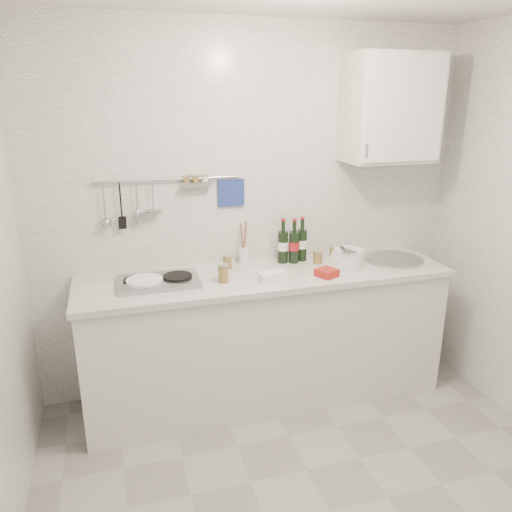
{
  "coord_description": "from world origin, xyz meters",
  "views": [
    {
      "loc": [
        -0.94,
        -1.84,
        2.03
      ],
      "look_at": [
        -0.13,
        0.9,
        1.11
      ],
      "focal_mm": 35.0,
      "sensor_mm": 36.0,
      "label": 1
    }
  ],
  "objects": [
    {
      "name": "wall_rail",
      "position": [
        -0.6,
        1.37,
        1.43
      ],
      "size": [
        0.98,
        0.09,
        0.34
      ],
      "color": "#93969B",
      "rests_on": "back_wall"
    },
    {
      "name": "strawberry_punnet",
      "position": [
        0.36,
        0.93,
        0.94
      ],
      "size": [
        0.16,
        0.16,
        0.05
      ],
      "primitive_type": "cube",
      "rotation": [
        0.0,
        0.0,
        0.43
      ],
      "color": "red",
      "rests_on": "counter"
    },
    {
      "name": "back_wall",
      "position": [
        0.0,
        1.4,
        1.25
      ],
      "size": [
        3.0,
        0.02,
        2.5
      ],
      "primitive_type": "cube",
      "color": "silver",
      "rests_on": "floor"
    },
    {
      "name": "jar_b",
      "position": [
        0.56,
        1.27,
        0.96
      ],
      "size": [
        0.06,
        0.06,
        0.08
      ],
      "rotation": [
        0.0,
        0.0,
        -0.42
      ],
      "color": "brown",
      "rests_on": "counter"
    },
    {
      "name": "wall_cabinet",
      "position": [
        0.9,
        1.22,
        1.95
      ],
      "size": [
        0.6,
        0.38,
        0.7
      ],
      "color": "beige",
      "rests_on": "back_wall"
    },
    {
      "name": "wine_bottles",
      "position": [
        0.25,
        1.27,
        1.07
      ],
      "size": [
        0.22,
        0.1,
        0.31
      ],
      "rotation": [
        0.0,
        0.0,
        0.05
      ],
      "color": "black",
      "rests_on": "counter"
    },
    {
      "name": "plate_stack_sink",
      "position": [
        0.58,
        1.11,
        0.97
      ],
      "size": [
        0.27,
        0.25,
        0.11
      ],
      "rotation": [
        0.0,
        0.0,
        -0.02
      ],
      "color": "white",
      "rests_on": "counter"
    },
    {
      "name": "plate_stack_hob",
      "position": [
        -0.79,
        1.07,
        0.94
      ],
      "size": [
        0.25,
        0.24,
        0.04
      ],
      "rotation": [
        0.0,
        0.0,
        -0.05
      ],
      "color": "#5385BD",
      "rests_on": "counter"
    },
    {
      "name": "jar_c",
      "position": [
        0.41,
        1.2,
        0.97
      ],
      "size": [
        0.07,
        0.07,
        0.09
      ],
      "rotation": [
        0.0,
        0.0,
        0.38
      ],
      "color": "brown",
      "rests_on": "counter"
    },
    {
      "name": "jar_a",
      "position": [
        -0.22,
        1.27,
        0.97
      ],
      "size": [
        0.06,
        0.06,
        0.09
      ],
      "rotation": [
        0.0,
        0.0,
        -0.11
      ],
      "color": "brown",
      "rests_on": "counter"
    },
    {
      "name": "counter",
      "position": [
        0.01,
        1.1,
        0.43
      ],
      "size": [
        2.44,
        0.64,
        0.96
      ],
      "color": "beige",
      "rests_on": "floor"
    },
    {
      "name": "butter_dish",
      "position": [
        0.0,
        0.96,
        0.95
      ],
      "size": [
        0.19,
        0.11,
        0.05
      ],
      "primitive_type": "cube",
      "rotation": [
        0.0,
        0.0,
        0.14
      ],
      "color": "white",
      "rests_on": "counter"
    },
    {
      "name": "utensil_crock",
      "position": [
        -0.09,
        1.33,
        0.99
      ],
      "size": [
        0.07,
        0.07,
        0.3
      ],
      "rotation": [
        0.0,
        0.0,
        0.21
      ],
      "color": "white",
      "rests_on": "counter"
    },
    {
      "name": "jar_d",
      "position": [
        -0.31,
        1.02,
        0.98
      ],
      "size": [
        0.07,
        0.07,
        0.12
      ],
      "rotation": [
        0.0,
        0.0,
        -0.38
      ],
      "color": "brown",
      "rests_on": "counter"
    },
    {
      "name": "floor",
      "position": [
        0.0,
        0.0,
        0.0
      ],
      "size": [
        3.0,
        3.0,
        0.0
      ],
      "primitive_type": "plane",
      "color": "gray",
      "rests_on": "ground"
    }
  ]
}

